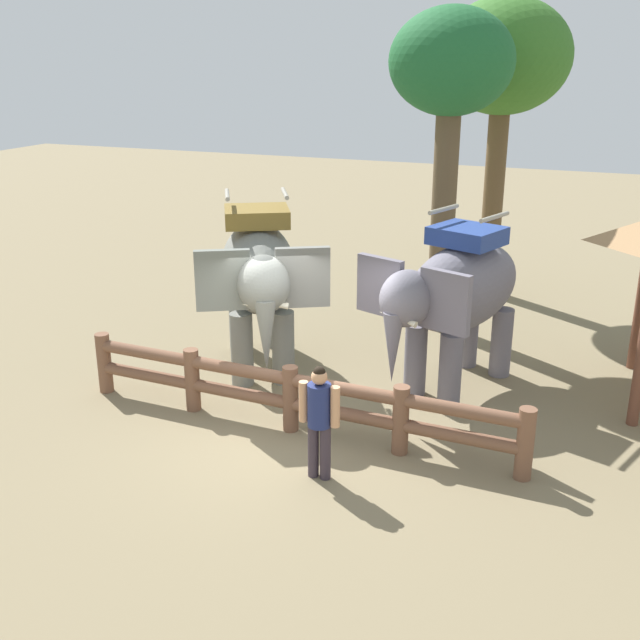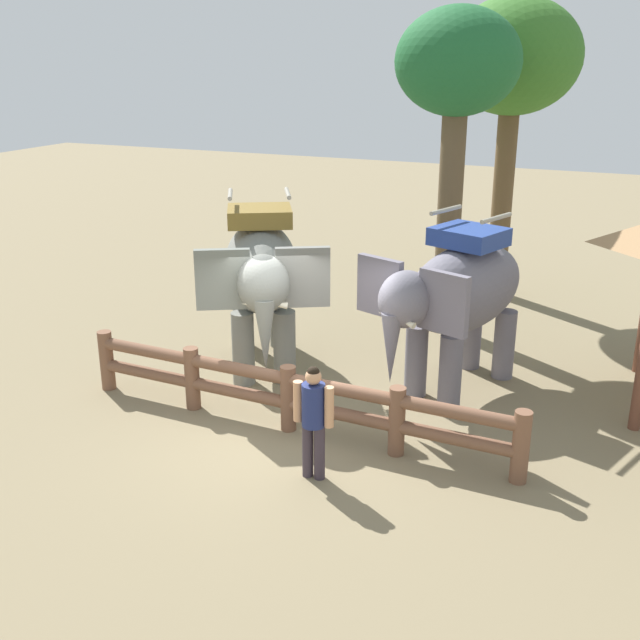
{
  "view_description": "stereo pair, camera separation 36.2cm",
  "coord_description": "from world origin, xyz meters",
  "px_view_note": "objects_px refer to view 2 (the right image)",
  "views": [
    {
      "loc": [
        4.33,
        -9.59,
        5.54
      ],
      "look_at": [
        0.0,
        1.37,
        1.4
      ],
      "focal_mm": 43.09,
      "sensor_mm": 36.0,
      "label": 1
    },
    {
      "loc": [
        4.67,
        -9.45,
        5.54
      ],
      "look_at": [
        0.0,
        1.37,
        1.4
      ],
      "focal_mm": 43.09,
      "sensor_mm": 36.0,
      "label": 2
    }
  ],
  "objects_px": {
    "elephant_center": "(457,294)",
    "tree_back_center": "(457,76)",
    "elephant_near_left": "(261,274)",
    "log_fence": "(288,394)",
    "tree_far_left": "(513,63)",
    "tourist_woman_in_black": "(313,414)"
  },
  "relations": [
    {
      "from": "tourist_woman_in_black",
      "to": "tree_back_center",
      "type": "distance_m",
      "value": 7.78
    },
    {
      "from": "elephant_near_left",
      "to": "tree_back_center",
      "type": "height_order",
      "value": "tree_back_center"
    },
    {
      "from": "elephant_near_left",
      "to": "elephant_center",
      "type": "distance_m",
      "value": 3.46
    },
    {
      "from": "elephant_center",
      "to": "tourist_woman_in_black",
      "type": "bearing_deg",
      "value": -106.07
    },
    {
      "from": "log_fence",
      "to": "tourist_woman_in_black",
      "type": "relative_size",
      "value": 4.43
    },
    {
      "from": "log_fence",
      "to": "tourist_woman_in_black",
      "type": "height_order",
      "value": "tourist_woman_in_black"
    },
    {
      "from": "elephant_near_left",
      "to": "tree_back_center",
      "type": "relative_size",
      "value": 0.59
    },
    {
      "from": "log_fence",
      "to": "elephant_near_left",
      "type": "relative_size",
      "value": 1.94
    },
    {
      "from": "log_fence",
      "to": "tourist_woman_in_black",
      "type": "xyz_separation_m",
      "value": [
        0.92,
        -1.13,
        0.34
      ]
    },
    {
      "from": "log_fence",
      "to": "elephant_center",
      "type": "bearing_deg",
      "value": 51.47
    },
    {
      "from": "elephant_near_left",
      "to": "tree_back_center",
      "type": "distance_m",
      "value": 5.36
    },
    {
      "from": "elephant_center",
      "to": "tourist_woman_in_black",
      "type": "distance_m",
      "value": 3.81
    },
    {
      "from": "log_fence",
      "to": "tree_far_left",
      "type": "height_order",
      "value": "tree_far_left"
    },
    {
      "from": "log_fence",
      "to": "tree_back_center",
      "type": "height_order",
      "value": "tree_back_center"
    },
    {
      "from": "tree_far_left",
      "to": "tourist_woman_in_black",
      "type": "bearing_deg",
      "value": -93.73
    },
    {
      "from": "elephant_center",
      "to": "tree_back_center",
      "type": "height_order",
      "value": "tree_back_center"
    },
    {
      "from": "log_fence",
      "to": "tree_far_left",
      "type": "distance_m",
      "value": 9.69
    },
    {
      "from": "tree_back_center",
      "to": "elephant_near_left",
      "type": "bearing_deg",
      "value": -125.83
    },
    {
      "from": "tourist_woman_in_black",
      "to": "tree_far_left",
      "type": "bearing_deg",
      "value": 86.27
    },
    {
      "from": "tree_far_left",
      "to": "tree_back_center",
      "type": "distance_m",
      "value": 2.93
    },
    {
      "from": "tourist_woman_in_black",
      "to": "tree_back_center",
      "type": "xyz_separation_m",
      "value": [
        0.09,
        6.59,
        4.14
      ]
    },
    {
      "from": "tree_back_center",
      "to": "tourist_woman_in_black",
      "type": "bearing_deg",
      "value": -90.78
    }
  ]
}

